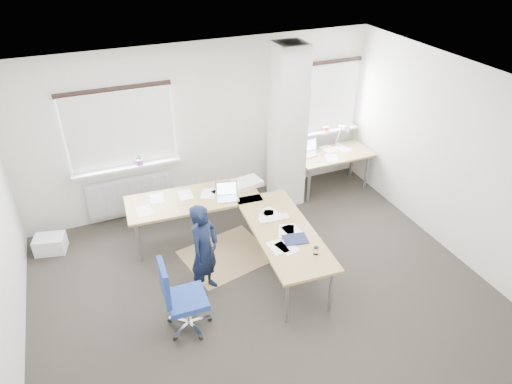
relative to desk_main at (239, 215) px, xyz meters
name	(u,v)px	position (x,y,z in m)	size (l,w,h in m)	color
ground	(261,289)	(-0.01, -0.86, -0.69)	(6.00, 6.00, 0.00)	#292621
room_shell	(261,160)	(0.17, -0.41, 1.05)	(6.04, 5.04, 2.82)	silver
floor_mat	(227,255)	(-0.21, 0.00, -0.69)	(1.21, 1.03, 0.01)	#9A7D54
white_crate	(50,244)	(-2.65, 1.13, -0.56)	(0.44, 0.31, 0.26)	white
desk_main	(239,215)	(0.00, 0.00, 0.00)	(2.41, 2.75, 0.96)	olive
desk_side	(332,155)	(2.23, 1.12, -0.01)	(1.40, 0.70, 1.22)	olive
task_chair	(185,311)	(-1.15, -1.14, -0.40)	(0.58, 0.57, 1.07)	navy
person	(204,251)	(-0.70, -0.59, -0.01)	(0.50, 0.33, 1.37)	black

